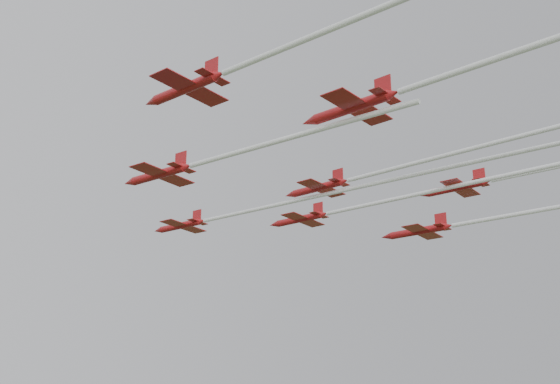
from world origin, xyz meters
TOP-DOWN VIEW (x-y plane):
  - jet_lead at (-0.48, 6.03)m, footprint 23.53×60.34m
  - jet_row2_left at (-14.76, -0.65)m, footprint 17.17×41.86m
  - jet_row2_right at (12.41, 0.70)m, footprint 17.72×47.65m
  - jet_row3_left at (-21.87, -24.48)m, footprint 16.84×48.21m
  - jet_row3_mid at (4.58, -12.04)m, footprint 15.27×44.46m
  - jet_row3_right at (31.73, -13.44)m, footprint 24.14×63.78m
  - jet_row4_left at (-6.19, -29.14)m, footprint 14.88×43.72m

SIDE VIEW (x-z plane):
  - jet_row3_right at x=31.73m, z-range 47.24..50.14m
  - jet_lead at x=-0.48m, z-range 47.54..50.01m
  - jet_row3_mid at x=4.58m, z-range 48.45..50.90m
  - jet_row2_right at x=12.41m, z-range 48.54..51.12m
  - jet_row2_left at x=-14.76m, z-range 48.93..51.78m
  - jet_row4_left at x=-6.19m, z-range 50.04..53.00m
  - jet_row3_left at x=-21.87m, z-range 50.51..53.20m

